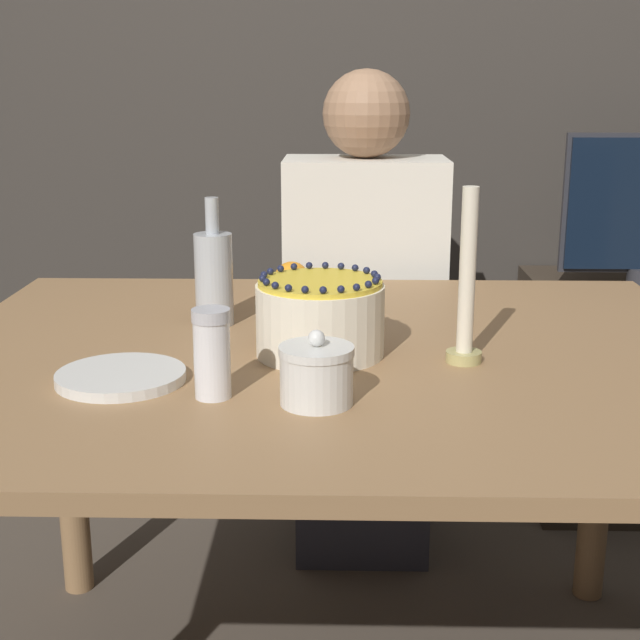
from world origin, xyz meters
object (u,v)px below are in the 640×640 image
sugar_shaker (212,353)px  candle (467,292)px  cake (320,318)px  bottle (214,277)px  person_man_blue_shirt (363,349)px  sugar_bowl (316,374)px

sugar_shaker → candle: candle is taller
sugar_shaker → cake: bearing=54.7°
sugar_shaker → bottle: 0.40m
sugar_shaker → bottle: size_ratio=0.55×
sugar_shaker → person_man_blue_shirt: (0.24, 0.99, -0.29)m
candle → person_man_blue_shirt: 0.89m
cake → sugar_bowl: cake is taller
cake → sugar_bowl: 0.24m
candle → cake: bearing=171.2°
person_man_blue_shirt → sugar_bowl: bearing=84.7°
cake → sugar_bowl: bearing=-89.9°
cake → sugar_bowl: (0.00, -0.24, -0.02)m
sugar_bowl → candle: 0.32m
cake → bottle: (-0.20, 0.19, 0.03)m
sugar_bowl → bottle: size_ratio=0.46×
candle → person_man_blue_shirt: size_ratio=0.23×
candle → sugar_bowl: bearing=-139.8°
cake → bottle: bearing=137.5°
sugar_shaker → person_man_blue_shirt: bearing=76.1°
candle → person_man_blue_shirt: person_man_blue_shirt is taller
candle → bottle: candle is taller
person_man_blue_shirt → candle: bearing=99.9°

